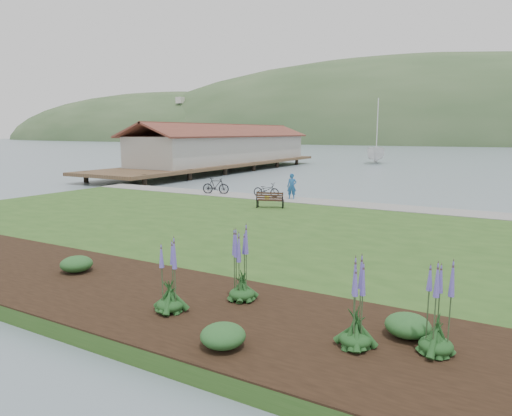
{
  "coord_description": "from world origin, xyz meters",
  "views": [
    {
      "loc": [
        9.87,
        -17.89,
        4.42
      ],
      "look_at": [
        0.59,
        -1.54,
        1.3
      ],
      "focal_mm": 32.0,
      "sensor_mm": 36.0,
      "label": 1
    }
  ],
  "objects_px": {
    "park_bench": "(270,200)",
    "bicycle_a": "(266,190)",
    "person": "(292,184)",
    "sailboat": "(376,163)"
  },
  "relations": [
    {
      "from": "park_bench",
      "to": "bicycle_a",
      "type": "relative_size",
      "value": 0.89
    },
    {
      "from": "person",
      "to": "sailboat",
      "type": "relative_size",
      "value": 0.06
    },
    {
      "from": "person",
      "to": "sailboat",
      "type": "bearing_deg",
      "value": 82.02
    },
    {
      "from": "person",
      "to": "sailboat",
      "type": "height_order",
      "value": "sailboat"
    },
    {
      "from": "sailboat",
      "to": "park_bench",
      "type": "bearing_deg",
      "value": -93.65
    },
    {
      "from": "park_bench",
      "to": "person",
      "type": "bearing_deg",
      "value": 75.91
    },
    {
      "from": "park_bench",
      "to": "bicycle_a",
      "type": "xyz_separation_m",
      "value": [
        -2.15,
        3.56,
        0.01
      ]
    },
    {
      "from": "park_bench",
      "to": "sailboat",
      "type": "xyz_separation_m",
      "value": [
        -6.14,
        44.24,
        -0.84
      ]
    },
    {
      "from": "person",
      "to": "park_bench",
      "type": "bearing_deg",
      "value": -100.56
    },
    {
      "from": "person",
      "to": "bicycle_a",
      "type": "bearing_deg",
      "value": 160.81
    }
  ]
}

